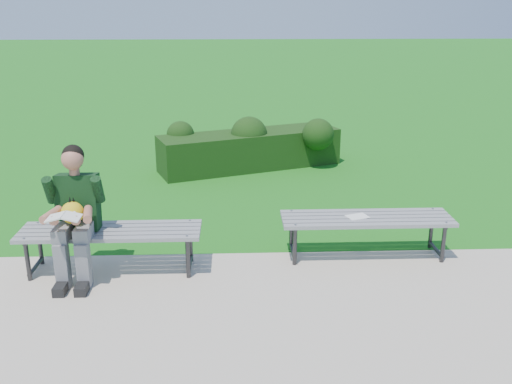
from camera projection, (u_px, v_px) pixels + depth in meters
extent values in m
plane|color=#246A1F|center=(247.00, 255.00, 6.24)|extent=(80.00, 80.00, 0.00)
cube|color=#A89C8E|center=(252.00, 345.00, 4.57)|extent=(30.00, 3.50, 0.02)
cube|color=#113813|center=(250.00, 150.00, 9.48)|extent=(3.09, 1.75, 0.60)
sphere|color=#113813|center=(180.00, 135.00, 9.33)|extent=(0.59, 0.59, 0.46)
sphere|color=#113813|center=(249.00, 135.00, 9.34)|extent=(0.77, 0.77, 0.60)
sphere|color=#113813|center=(318.00, 134.00, 9.37)|extent=(0.67, 0.67, 0.52)
cube|color=slate|center=(106.00, 239.00, 5.50)|extent=(1.80, 0.08, 0.04)
cube|color=slate|center=(108.00, 235.00, 5.60)|extent=(1.80, 0.09, 0.04)
cube|color=slate|center=(110.00, 231.00, 5.70)|extent=(1.80, 0.08, 0.04)
cube|color=slate|center=(112.00, 227.00, 5.80)|extent=(1.80, 0.08, 0.04)
cube|color=slate|center=(114.00, 224.00, 5.89)|extent=(1.80, 0.09, 0.04)
cylinder|color=#2D2D30|center=(28.00, 261.00, 5.56)|extent=(0.04, 0.04, 0.41)
cylinder|color=#2D2D30|center=(40.00, 246.00, 5.92)|extent=(0.04, 0.04, 0.41)
cylinder|color=#2D2D30|center=(32.00, 236.00, 5.68)|extent=(0.04, 0.42, 0.04)
cylinder|color=#2D2D30|center=(36.00, 266.00, 5.78)|extent=(0.04, 0.42, 0.04)
cylinder|color=gray|center=(24.00, 238.00, 5.46)|extent=(0.02, 0.02, 0.01)
cylinder|color=gray|center=(38.00, 223.00, 5.86)|extent=(0.02, 0.02, 0.01)
cylinder|color=#2D2D30|center=(188.00, 259.00, 5.62)|extent=(0.04, 0.04, 0.41)
cylinder|color=#2D2D30|center=(191.00, 243.00, 5.98)|extent=(0.04, 0.04, 0.41)
cylinder|color=#2D2D30|center=(189.00, 234.00, 5.74)|extent=(0.04, 0.42, 0.04)
cylinder|color=#2D2D30|center=(190.00, 264.00, 5.84)|extent=(0.04, 0.42, 0.04)
cylinder|color=gray|center=(187.00, 236.00, 5.52)|extent=(0.02, 0.02, 0.01)
cylinder|color=gray|center=(190.00, 220.00, 5.92)|extent=(0.02, 0.02, 0.01)
cube|color=slate|center=(371.00, 226.00, 5.84)|extent=(1.80, 0.08, 0.04)
cube|color=slate|center=(369.00, 222.00, 5.94)|extent=(1.80, 0.08, 0.04)
cube|color=slate|center=(367.00, 218.00, 6.04)|extent=(1.80, 0.09, 0.04)
cube|color=slate|center=(364.00, 215.00, 6.14)|extent=(1.80, 0.09, 0.04)
cube|color=slate|center=(362.00, 212.00, 6.23)|extent=(1.80, 0.09, 0.04)
cylinder|color=#2D2D30|center=(295.00, 246.00, 5.90)|extent=(0.04, 0.04, 0.41)
cylinder|color=#2D2D30|center=(291.00, 232.00, 6.26)|extent=(0.04, 0.04, 0.41)
cylinder|color=#2D2D30|center=(293.00, 223.00, 6.02)|extent=(0.04, 0.42, 0.04)
cylinder|color=#2D2D30|center=(293.00, 252.00, 6.12)|extent=(0.04, 0.42, 0.04)
cylinder|color=gray|center=(296.00, 225.00, 5.80)|extent=(0.02, 0.02, 0.01)
cylinder|color=gray|center=(291.00, 211.00, 6.20)|extent=(0.02, 0.02, 0.01)
cylinder|color=#2D2D30|center=(443.00, 244.00, 5.96)|extent=(0.04, 0.04, 0.41)
cylinder|color=#2D2D30|center=(431.00, 230.00, 6.32)|extent=(0.04, 0.04, 0.41)
cylinder|color=#2D2D30|center=(439.00, 221.00, 6.08)|extent=(0.04, 0.42, 0.04)
cylinder|color=#2D2D30|center=(436.00, 249.00, 6.18)|extent=(0.04, 0.42, 0.04)
cylinder|color=gray|center=(446.00, 222.00, 5.86)|extent=(0.02, 0.02, 0.01)
cylinder|color=gray|center=(433.00, 209.00, 6.26)|extent=(0.02, 0.02, 0.01)
cube|color=gray|center=(65.00, 230.00, 5.50)|extent=(0.14, 0.42, 0.13)
cube|color=gray|center=(85.00, 230.00, 5.51)|extent=(0.14, 0.42, 0.13)
cube|color=gray|center=(62.00, 265.00, 5.42)|extent=(0.12, 0.13, 0.45)
cube|color=gray|center=(84.00, 265.00, 5.43)|extent=(0.12, 0.13, 0.45)
cube|color=black|center=(62.00, 287.00, 5.38)|extent=(0.11, 0.26, 0.09)
cube|color=black|center=(83.00, 287.00, 5.39)|extent=(0.11, 0.26, 0.09)
cube|color=black|center=(78.00, 202.00, 5.63)|extent=(0.40, 0.30, 0.59)
cylinder|color=#B36B57|center=(74.00, 172.00, 5.51)|extent=(0.10, 0.10, 0.08)
sphere|color=#B36B57|center=(72.00, 159.00, 5.45)|extent=(0.21, 0.21, 0.21)
sphere|color=black|center=(73.00, 155.00, 5.47)|extent=(0.21, 0.21, 0.21)
cylinder|color=black|center=(50.00, 190.00, 5.47)|extent=(0.10, 0.21, 0.30)
cylinder|color=black|center=(98.00, 190.00, 5.49)|extent=(0.10, 0.21, 0.30)
cylinder|color=#B36B57|center=(51.00, 215.00, 5.32)|extent=(0.14, 0.31, 0.08)
cylinder|color=#B36B57|center=(88.00, 214.00, 5.33)|extent=(0.14, 0.31, 0.08)
sphere|color=#B36B57|center=(54.00, 221.00, 5.17)|extent=(0.09, 0.09, 0.09)
sphere|color=#B36B57|center=(76.00, 220.00, 5.18)|extent=(0.09, 0.09, 0.09)
sphere|color=#FBFA2F|center=(72.00, 213.00, 5.43)|extent=(0.21, 0.21, 0.21)
cone|color=orange|center=(69.00, 218.00, 5.32)|extent=(0.06, 0.06, 0.06)
cone|color=black|center=(70.00, 200.00, 5.40)|extent=(0.03, 0.04, 0.07)
cone|color=black|center=(73.00, 200.00, 5.41)|extent=(0.03, 0.03, 0.06)
sphere|color=white|center=(65.00, 213.00, 5.33)|extent=(0.04, 0.04, 0.04)
sphere|color=white|center=(74.00, 213.00, 5.33)|extent=(0.04, 0.04, 0.04)
cube|color=white|center=(55.00, 217.00, 5.14)|extent=(0.15, 0.20, 0.05)
cube|color=white|center=(72.00, 217.00, 5.15)|extent=(0.15, 0.20, 0.05)
cube|color=white|center=(357.00, 217.00, 6.03)|extent=(0.26, 0.23, 0.01)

